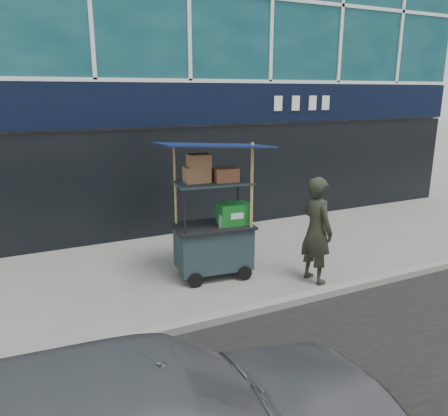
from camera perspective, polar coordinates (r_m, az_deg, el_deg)
ground at (r=7.10m, az=7.74°, el=-11.73°), size 80.00×80.00×0.00m
curb at (r=6.92m, az=8.67°, el=-11.94°), size 80.00×0.18×0.12m
vendor_cart at (r=7.60m, az=-1.27°, el=-2.85°), size 1.91×1.44×2.42m
vendor_man at (r=7.52m, az=11.96°, el=-2.83°), size 0.51×0.71×1.83m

